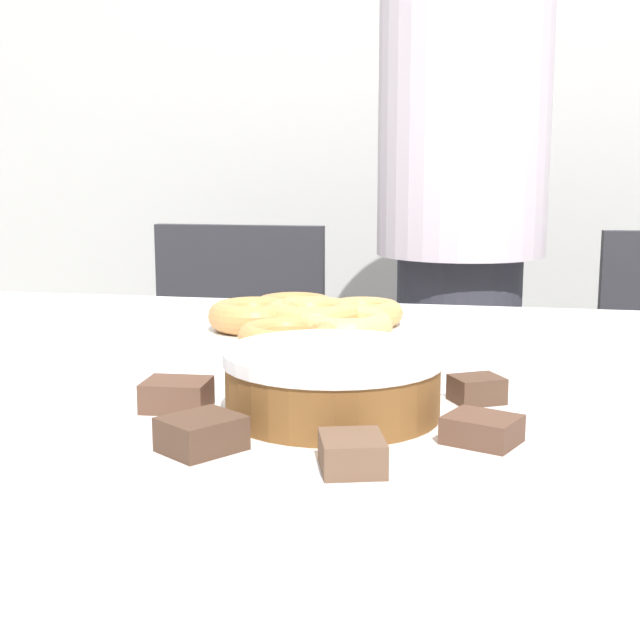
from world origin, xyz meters
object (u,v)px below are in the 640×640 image
frosted_cake (332,382)px  plate_donuts (312,335)px  person_standing (461,231)px  plate_cake (332,420)px  office_chair_left (224,438)px

frosted_cake → plate_donuts: bearing=104.0°
person_standing → plate_cake: (-0.07, -1.12, -0.08)m
person_standing → office_chair_left: person_standing is taller
plate_donuts → frosted_cake: frosted_cake is taller
person_standing → frosted_cake: (-0.07, -1.12, -0.05)m
office_chair_left → frosted_cake: bearing=-68.5°
office_chair_left → frosted_cake: office_chair_left is taller
person_standing → plate_donuts: bearing=-102.9°
person_standing → plate_donuts: 0.75m
person_standing → plate_donuts: person_standing is taller
plate_cake → frosted_cake: bearing=180.0°
plate_cake → plate_donuts: same height
person_standing → office_chair_left: (-0.50, -0.04, -0.46)m
office_chair_left → plate_cake: office_chair_left is taller
office_chair_left → frosted_cake: size_ratio=4.47×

